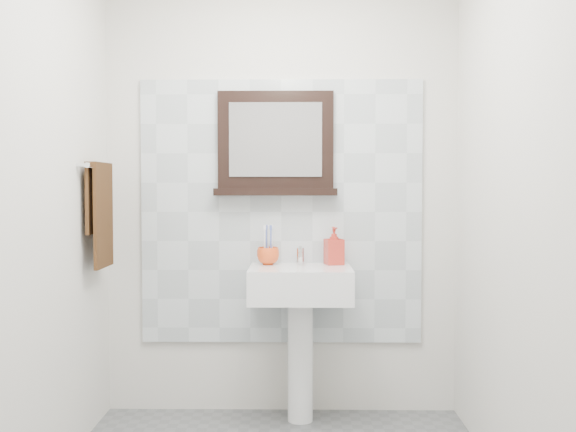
% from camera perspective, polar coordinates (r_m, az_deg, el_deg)
% --- Properties ---
extents(back_wall, '(2.00, 0.01, 2.50)m').
position_cam_1_polar(back_wall, '(3.85, -0.57, 1.85)').
color(back_wall, silver).
rests_on(back_wall, ground).
extents(front_wall, '(2.00, 0.01, 2.50)m').
position_cam_1_polar(front_wall, '(1.65, -2.43, 0.95)').
color(front_wall, silver).
rests_on(front_wall, ground).
extents(left_wall, '(0.01, 2.20, 2.50)m').
position_cam_1_polar(left_wall, '(2.96, -20.86, 1.48)').
color(left_wall, silver).
rests_on(left_wall, ground).
extents(right_wall, '(0.01, 2.20, 2.50)m').
position_cam_1_polar(right_wall, '(2.90, 19.07, 1.49)').
color(right_wall, silver).
rests_on(right_wall, ground).
extents(splashback, '(1.60, 0.02, 1.50)m').
position_cam_1_polar(splashback, '(3.84, -0.57, 0.35)').
color(splashback, silver).
rests_on(splashback, back_wall).
extents(pedestal_sink, '(0.55, 0.44, 0.96)m').
position_cam_1_polar(pedestal_sink, '(3.68, 1.06, -7.17)').
color(pedestal_sink, white).
rests_on(pedestal_sink, ground).
extents(toothbrush_cup, '(0.16, 0.16, 0.10)m').
position_cam_1_polar(toothbrush_cup, '(3.75, -1.70, -3.40)').
color(toothbrush_cup, '#DF4A1A').
rests_on(toothbrush_cup, pedestal_sink).
extents(toothbrushes, '(0.05, 0.04, 0.21)m').
position_cam_1_polar(toothbrushes, '(3.75, -1.67, -2.26)').
color(toothbrushes, white).
rests_on(toothbrushes, toothbrush_cup).
extents(soap_dispenser, '(0.12, 0.12, 0.21)m').
position_cam_1_polar(soap_dispenser, '(3.76, 3.92, -2.52)').
color(soap_dispenser, '#B01423').
rests_on(soap_dispenser, pedestal_sink).
extents(framed_mirror, '(0.69, 0.11, 0.59)m').
position_cam_1_polar(framed_mirror, '(3.82, -1.05, 5.95)').
color(framed_mirror, black).
rests_on(framed_mirror, back_wall).
extents(towel_bar, '(0.07, 0.40, 0.03)m').
position_cam_1_polar(towel_bar, '(3.66, -15.76, 4.07)').
color(towel_bar, silver).
rests_on(towel_bar, left_wall).
extents(hand_towel, '(0.06, 0.30, 0.55)m').
position_cam_1_polar(hand_towel, '(3.66, -15.62, 0.78)').
color(hand_towel, '#351F0E').
rests_on(hand_towel, towel_bar).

